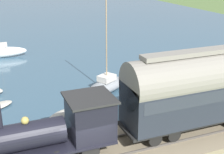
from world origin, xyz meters
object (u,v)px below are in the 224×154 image
at_px(sailboat_gray, 107,85).
at_px(sailboat_white, 0,52).
at_px(rowboat_off_pier, 58,117).
at_px(steam_locomotive, 63,127).
at_px(passenger_coach, 200,86).

bearing_deg(sailboat_gray, sailboat_white, -0.66).
bearing_deg(rowboat_off_pier, steam_locomotive, 132.23).
xyz_separation_m(passenger_coach, rowboat_off_pier, (4.98, 7.04, -2.91)).
xyz_separation_m(steam_locomotive, sailboat_gray, (8.30, -5.41, -1.70)).
distance_m(passenger_coach, sailboat_gray, 9.02).
bearing_deg(passenger_coach, steam_locomotive, 90.00).
bearing_deg(steam_locomotive, passenger_coach, -90.00).
height_order(sailboat_gray, rowboat_off_pier, sailboat_gray).
relative_size(steam_locomotive, sailboat_white, 1.14).
height_order(steam_locomotive, sailboat_white, sailboat_white).
bearing_deg(passenger_coach, rowboat_off_pier, 54.73).
distance_m(steam_locomotive, sailboat_gray, 10.05).
relative_size(steam_locomotive, passenger_coach, 0.70).
xyz_separation_m(passenger_coach, sailboat_gray, (8.30, 2.40, -2.60)).
distance_m(sailboat_gray, sailboat_white, 14.93).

